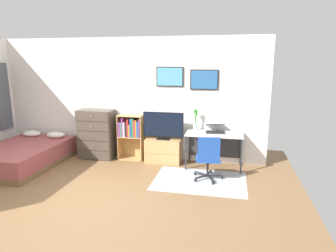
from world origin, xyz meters
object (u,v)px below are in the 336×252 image
tv_stand (163,151)px  office_chair (208,157)px  laptop (215,129)px  computer_mouse (230,133)px  bed (23,155)px  bookshelf (131,132)px  desk (215,138)px  dresser (97,134)px  television (163,126)px  bamboo_vase (196,119)px  wine_glass (200,126)px

tv_stand → office_chair: 1.35m
laptop → computer_mouse: 0.33m
laptop → computer_mouse: bearing=-31.2°
bed → bookshelf: size_ratio=2.01×
bookshelf → office_chair: (1.81, -0.87, -0.17)m
tv_stand → desk: (1.10, -0.02, 0.34)m
computer_mouse → bed: bearing=-170.6°
dresser → bookshelf: bearing=3.9°
dresser → office_chair: dresser is taller
bookshelf → tv_stand: bookshelf is taller
tv_stand → television: size_ratio=0.87×
tv_stand → laptop: laptop is taller
bamboo_vase → computer_mouse: bearing=-15.5°
dresser → bed: bearing=-148.9°
television → bamboo_vase: size_ratio=1.90×
bookshelf → laptop: bookshelf is taller
desk → bookshelf: bearing=178.3°
bed → bamboo_vase: 3.77m
television → office_chair: (1.04, -0.81, -0.37)m
dresser → laptop: bearing=0.9°
desk → bamboo_vase: bamboo_vase is taller
computer_mouse → bamboo_vase: bearing=164.5°
office_chair → laptop: bearing=77.4°
tv_stand → bamboo_vase: bearing=7.7°
desk → office_chair: (-0.06, -0.82, -0.15)m
bookshelf → desk: size_ratio=0.87×
tv_stand → wine_glass: 1.02m
dresser → computer_mouse: size_ratio=10.74×
bookshelf → television: (0.77, -0.06, 0.20)m
bookshelf → laptop: (1.87, -0.01, 0.18)m
bed → bamboo_vase: size_ratio=4.38×
bed → computer_mouse: computer_mouse is taller
dresser → bamboo_vase: 2.29m
bookshelf → office_chair: 2.01m
bookshelf → dresser: bearing=-176.1°
tv_stand → wine_glass: (0.81, -0.12, 0.61)m
bamboo_vase → television: bearing=-170.5°
bookshelf → desk: bearing=-1.7°
television → laptop: television is taller
television → wine_glass: (0.81, -0.10, 0.05)m
bookshelf → tv_stand: (0.77, -0.04, -0.36)m
dresser → wine_glass: dresser is taller
computer_mouse → bamboo_vase: size_ratio=0.22×
bamboo_vase → office_chair: bearing=-68.9°
television → office_chair: size_ratio=1.03×
tv_stand → computer_mouse: size_ratio=7.43×
desk → wine_glass: 0.41m
dresser → office_chair: 2.73m
dresser → tv_stand: size_ratio=1.45×
tv_stand → bed: bearing=-164.2°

